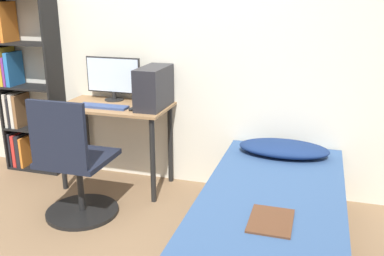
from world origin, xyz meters
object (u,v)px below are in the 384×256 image
object	(u,v)px
keyboard	(103,106)
pc_tower	(154,87)
bookshelf	(22,90)
bed	(270,228)
monitor	(113,77)
office_chair	(75,173)

from	to	relation	value
keyboard	pc_tower	bearing A→B (deg)	17.81
bookshelf	keyboard	bearing A→B (deg)	-13.50
bed	pc_tower	bearing A→B (deg)	144.96
bed	monitor	xyz separation A→B (m)	(-1.53, 0.91, 0.74)
office_chair	keyboard	xyz separation A→B (m)	(-0.01, 0.52, 0.39)
bed	monitor	size ratio (longest dim) A/B	3.91
office_chair	bookshelf	bearing A→B (deg)	142.68
bookshelf	keyboard	size ratio (longest dim) A/B	3.79
bookshelf	office_chair	world-z (taller)	bookshelf
bookshelf	bed	world-z (taller)	bookshelf
bookshelf	bed	size ratio (longest dim) A/B	0.82
keyboard	pc_tower	size ratio (longest dim) A/B	1.00
bed	bookshelf	bearing A→B (deg)	160.67
bookshelf	monitor	bearing A→B (deg)	1.98
bed	keyboard	distance (m)	1.72
office_chair	bed	size ratio (longest dim) A/B	0.48
monitor	pc_tower	distance (m)	0.46
bed	pc_tower	world-z (taller)	pc_tower
bed	monitor	distance (m)	1.93
office_chair	monitor	world-z (taller)	monitor
bed	monitor	world-z (taller)	monitor
bookshelf	bed	xyz separation A→B (m)	(2.49, -0.87, -0.56)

